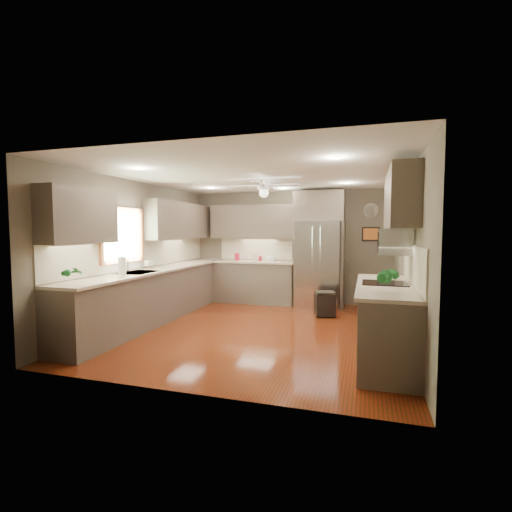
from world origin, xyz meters
The scene contains 27 objects.
floor centered at (0.00, 0.00, 0.00)m, with size 5.00×5.00×0.00m, color #462009.
ceiling centered at (0.00, 0.00, 2.50)m, with size 5.00×5.00×0.00m, color white.
wall_back centered at (0.00, 2.50, 1.25)m, with size 4.50×4.50×0.00m, color #61594A.
wall_front centered at (0.00, -2.50, 1.25)m, with size 4.50×4.50×0.00m, color #61594A.
wall_left centered at (-2.25, 0.00, 1.25)m, with size 5.00×5.00×0.00m, color #61594A.
wall_right centered at (2.25, 0.00, 1.25)m, with size 5.00×5.00×0.00m, color #61594A.
canister_a centered at (-1.17, 2.22, 1.02)m, with size 0.11×0.11×0.18m, color maroon.
canister_c centered at (-0.74, 2.19, 1.03)m, with size 0.11×0.11×0.18m, color #BBB38C.
canister_d centered at (-0.60, 2.18, 1.00)m, with size 0.07×0.07×0.11m, color maroon.
soap_bottle centered at (-2.08, 0.08, 1.04)m, with size 0.09×0.09×0.20m, color white.
potted_plant_left centered at (-1.96, -1.89, 1.09)m, with size 0.16×0.11×0.30m, color #1B6026.
potted_plant_right centered at (1.91, -1.43, 1.12)m, with size 0.20×0.16×0.36m, color #1B6026.
bowl centered at (-0.37, 2.19, 0.97)m, with size 0.21×0.21×0.05m, color #BBB38C.
left_run centered at (-1.95, 0.15, 0.48)m, with size 0.65×4.70×1.45m.
back_run centered at (-0.72, 2.20, 0.48)m, with size 1.85×0.65×1.45m.
uppers centered at (-0.74, 0.71, 1.87)m, with size 4.50×4.70×0.95m.
window centered at (-2.22, -0.50, 1.55)m, with size 0.05×1.12×0.92m.
sink centered at (-1.93, -0.50, 0.91)m, with size 0.50×0.70×0.32m.
refrigerator centered at (0.70, 2.16, 1.19)m, with size 1.06×0.75×2.45m.
right_run centered at (1.93, -0.80, 0.48)m, with size 0.70×2.20×1.45m.
microwave centered at (2.03, -0.55, 1.48)m, with size 0.43×0.55×0.34m.
ceiling_fan centered at (0.00, 0.30, 2.33)m, with size 1.18×1.18×0.32m.
recessed_lights centered at (-0.04, 0.40, 2.49)m, with size 2.84×3.14×0.01m.
wall_clock centered at (1.75, 2.48, 2.05)m, with size 0.30×0.03×0.30m.
framed_print centered at (1.75, 2.48, 1.55)m, with size 0.36×0.03×0.30m.
stool centered at (0.94, 1.27, 0.24)m, with size 0.45×0.45×0.45m.
paper_towel centered at (-1.93, -0.92, 1.08)m, with size 0.12×0.12×0.30m.
Camera 1 is at (1.67, -5.76, 1.63)m, focal length 26.00 mm.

